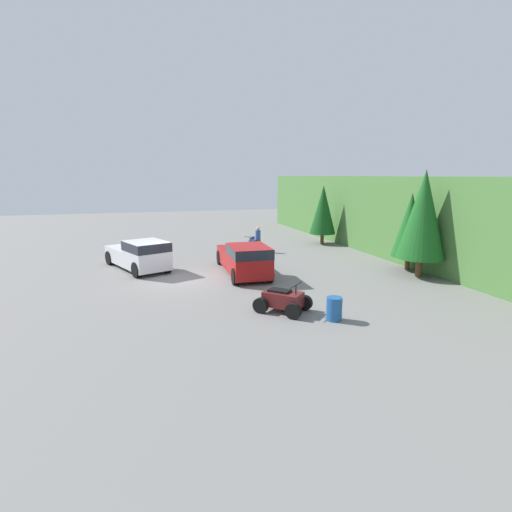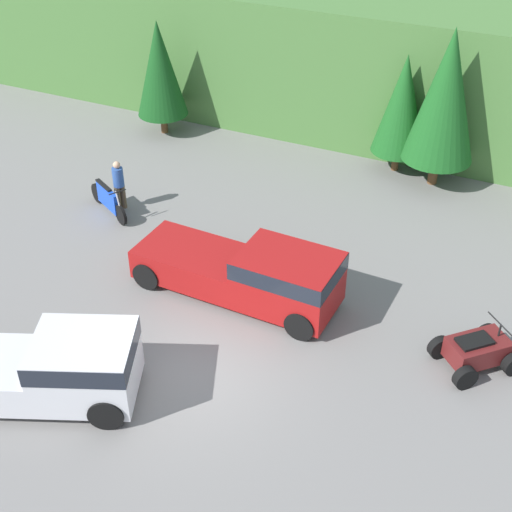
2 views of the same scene
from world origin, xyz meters
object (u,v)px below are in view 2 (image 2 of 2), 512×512
Objects in this scene: pickup_truck_red at (254,272)px; dirt_bike at (108,200)px; rider_person at (119,184)px; quad_atv at (477,351)px; pickup_truck_second at (47,367)px.

pickup_truck_red is 6.74m from dirt_bike.
pickup_truck_red is at bearing 4.95° from rider_person.
quad_atv is at bearing 1.53° from pickup_truck_red.
pickup_truck_red is at bearing 39.96° from pickup_truck_second.
dirt_bike is (-3.59, 7.56, -0.44)m from pickup_truck_second.
dirt_bike is 0.91× the size of quad_atv.
pickup_truck_red is 6.15m from quad_atv.
quad_atv is at bearing 8.04° from pickup_truck_second.
rider_person is (-6.14, 2.59, 0.02)m from pickup_truck_red.
pickup_truck_second reaches higher than quad_atv.
pickup_truck_second is at bearing -39.21° from rider_person.
quad_atv is (8.90, 5.30, -0.47)m from pickup_truck_second.
quad_atv is (12.49, -2.26, -0.03)m from dirt_bike.
pickup_truck_second is 2.29× the size of quad_atv.
dirt_bike is at bearing 92.64° from pickup_truck_second.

